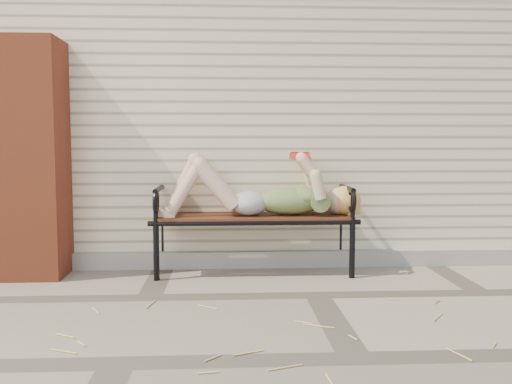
{
  "coord_description": "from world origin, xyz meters",
  "views": [
    {
      "loc": [
        -0.69,
        -4.15,
        1.15
      ],
      "look_at": [
        -0.42,
        0.68,
        0.72
      ],
      "focal_mm": 40.0,
      "sensor_mm": 36.0,
      "label": 1
    }
  ],
  "objects": [
    {
      "name": "foundation_strip",
      "position": [
        0.0,
        0.97,
        0.07
      ],
      "size": [
        8.0,
        0.1,
        0.15
      ],
      "primitive_type": "cube",
      "color": "#9B968C",
      "rests_on": "ground"
    },
    {
      "name": "ground",
      "position": [
        0.0,
        0.0,
        0.0
      ],
      "size": [
        80.0,
        80.0,
        0.0
      ],
      "primitive_type": "plane",
      "color": "gray",
      "rests_on": "ground"
    },
    {
      "name": "straw_scatter",
      "position": [
        -0.33,
        -1.08,
        0.01
      ],
      "size": [
        2.85,
        1.71,
        0.01
      ],
      "color": "tan",
      "rests_on": "ground"
    },
    {
      "name": "reading_woman",
      "position": [
        -0.42,
        0.74,
        0.71
      ],
      "size": [
        1.75,
        0.4,
        0.55
      ],
      "color": "#0A3F4B",
      "rests_on": "ground"
    },
    {
      "name": "brick_pillar",
      "position": [
        -2.3,
        0.75,
        1.0
      ],
      "size": [
        0.5,
        0.5,
        2.0
      ],
      "primitive_type": "cube",
      "color": "#9D4223",
      "rests_on": "ground"
    },
    {
      "name": "garden_bench",
      "position": [
        -0.44,
        0.89,
        0.67
      ],
      "size": [
        1.86,
        0.74,
        1.2
      ],
      "color": "black",
      "rests_on": "ground"
    },
    {
      "name": "house_wall",
      "position": [
        0.0,
        3.0,
        1.5
      ],
      "size": [
        8.0,
        4.0,
        3.0
      ],
      "primitive_type": "cube",
      "color": "beige",
      "rests_on": "ground"
    }
  ]
}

